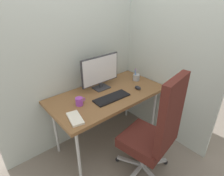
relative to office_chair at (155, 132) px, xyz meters
The scene contains 11 objects.
ground_plane 0.93m from the office_chair, 91.32° to the left, with size 8.00×8.00×0.00m, color slate.
wall_back 1.36m from the office_chair, 90.85° to the left, with size 2.40×0.04×2.80m, color #B7C1BC.
wall_side_right 1.21m from the office_chair, 38.78° to the left, with size 0.04×1.72×2.80m, color #B7C1BC.
desk 0.72m from the office_chair, 91.32° to the left, with size 1.40×0.72×0.74m.
office_chair is the anchor object (origin of this frame).
monitor 0.96m from the office_chair, 89.27° to the left, with size 0.53×0.15×0.42m.
keyboard 0.61m from the office_chair, 95.01° to the left, with size 0.44×0.18×0.02m.
mouse 0.67m from the office_chair, 58.40° to the left, with size 0.05×0.09×0.04m, color black.
pen_holder 0.93m from the office_chair, 55.24° to the left, with size 0.09×0.09×0.18m.
notebook 0.79m from the office_chair, 137.72° to the left, with size 0.11×0.23×0.02m, color silver.
coffee_mug 0.84m from the office_chair, 119.60° to the left, with size 0.11×0.08×0.09m.
Camera 1 is at (-1.23, -1.53, 1.85)m, focal length 30.17 mm.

